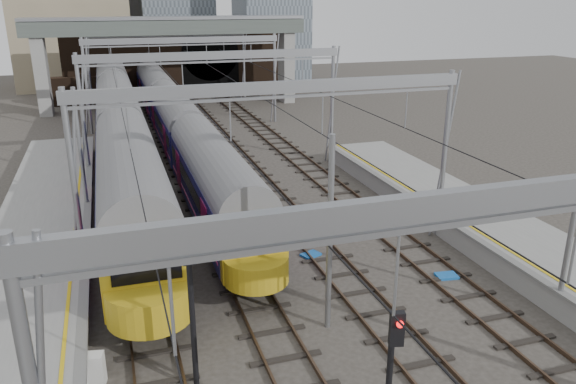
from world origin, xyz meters
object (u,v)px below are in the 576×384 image
object	(u,v)px
signal_near_centre	(391,373)
relay_cabinet	(96,369)
train_main	(165,105)
train_second	(115,98)
signal_near_left	(191,295)

from	to	relation	value
signal_near_centre	relay_cabinet	world-z (taller)	signal_near_centre
train_main	train_second	world-z (taller)	train_second
train_main	train_second	size ratio (longest dim) A/B	0.87
train_second	relay_cabinet	distance (m)	36.77
train_main	train_second	distance (m)	5.14
train_main	signal_near_left	size ratio (longest dim) A/B	11.79
signal_near_centre	relay_cabinet	size ratio (longest dim) A/B	4.37
train_second	train_main	bearing A→B (deg)	-38.88
signal_near_left	relay_cabinet	world-z (taller)	signal_near_left
relay_cabinet	signal_near_centre	bearing A→B (deg)	-28.66
train_second	signal_near_centre	xyz separation A→B (m)	(4.94, -42.33, 0.28)
relay_cabinet	train_main	bearing A→B (deg)	91.57
train_second	signal_near_left	xyz separation A→B (m)	(1.03, -37.89, 0.60)
train_second	signal_near_left	distance (m)	37.91
relay_cabinet	train_second	bearing A→B (deg)	98.60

